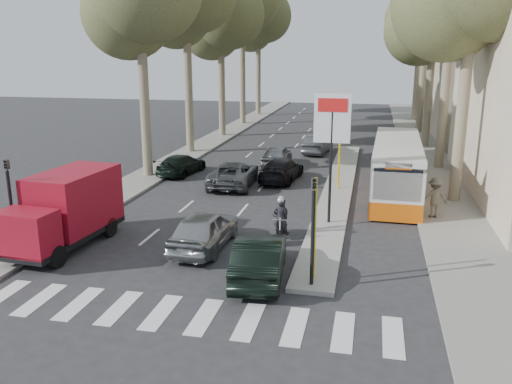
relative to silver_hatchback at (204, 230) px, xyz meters
The scene contains 26 objects.
ground 1.85m from the silver_hatchback, 47.38° to the right, with size 120.00×120.00×0.00m, color #28282B.
sidewalk_right 25.68m from the silver_hatchback, 67.68° to the left, with size 3.20×70.00×0.12m, color gray.
median_left 27.62m from the silver_hatchback, 104.36° to the left, with size 2.40×64.00×0.12m, color gray.
traffic_island 10.72m from the silver_hatchback, 65.71° to the left, with size 1.50×26.00×0.16m, color gray.
building_far 37.45m from the silver_hatchback, 63.05° to the left, with size 11.00×20.00×16.00m, color #B7A88E.
billboard 6.50m from the silver_hatchback, 40.43° to the left, with size 1.50×12.10×5.60m.
traffic_light_island 5.47m from the silver_hatchback, 32.00° to the right, with size 0.16×0.41×3.60m.
traffic_light_left 7.05m from the silver_hatchback, 160.77° to the right, with size 0.16×0.41×3.60m.
tree_l_c 29.19m from the silver_hatchback, 103.85° to the left, with size 7.40×7.20×13.71m.
tree_l_d 37.18m from the silver_hatchback, 100.92° to the left, with size 7.40×7.20×15.66m.
tree_l_e 44.54m from the silver_hatchback, 99.04° to the left, with size 7.40×7.20×14.49m.
tree_r_c 28.32m from the silver_hatchback, 67.74° to the left, with size 7.40×7.20×13.32m.
tree_r_d 35.95m from the silver_hatchback, 72.63° to the left, with size 7.40×7.20×14.88m.
tree_r_e 43.25m from the silver_hatchback, 75.75° to the left, with size 7.40×7.20×14.10m.
silver_hatchback is the anchor object (origin of this frame).
dark_hatchback 3.46m from the silver_hatchback, 40.60° to the right, with size 1.53×4.39×1.44m, color black.
queue_car_a 9.80m from the silver_hatchback, 97.98° to the left, with size 2.25×4.89×1.36m, color #53555B.
queue_car_b 11.46m from the silver_hatchback, 84.80° to the left, with size 1.82×4.48×1.30m, color black.
queue_car_c 15.48m from the silver_hatchback, 89.82° to the left, with size 1.63×4.06×1.38m, color gray.
queue_car_d 20.48m from the silver_hatchback, 83.88° to the left, with size 1.42×4.07×1.34m, color #4C4E53.
queue_car_e 12.90m from the silver_hatchback, 113.53° to the left, with size 1.69×4.16×1.21m, color black.
red_truck 5.26m from the silver_hatchback, behind, with size 2.43×5.46×2.83m.
city_bus 12.26m from the silver_hatchback, 53.11° to the left, with size 2.62×10.65×2.79m.
motorcycle 3.22m from the silver_hatchback, 35.52° to the left, with size 0.81×2.02×1.73m.
pedestrian_near 12.63m from the silver_hatchback, 48.60° to the left, with size 1.04×0.51×1.78m, color #3C2F47.
pedestrian_far 10.47m from the silver_hatchback, 32.10° to the left, with size 1.16×0.52×1.80m, color brown.
Camera 1 is at (4.87, -17.29, 7.33)m, focal length 38.00 mm.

